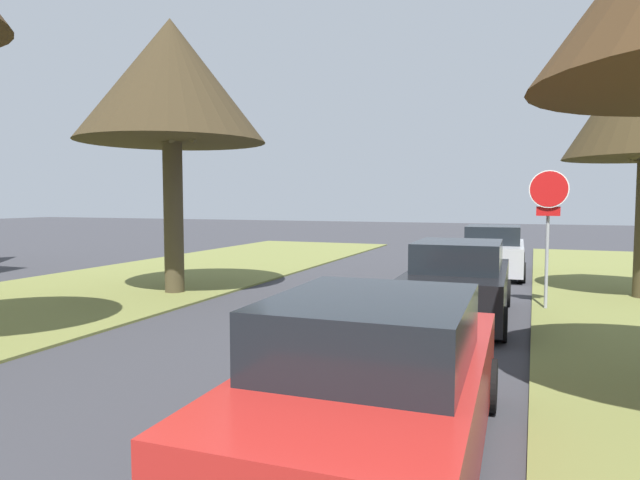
{
  "coord_description": "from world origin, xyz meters",
  "views": [
    {
      "loc": [
        3.6,
        1.68,
        2.39
      ],
      "look_at": [
        0.66,
        9.26,
        1.8
      ],
      "focal_mm": 30.99,
      "sensor_mm": 36.0,
      "label": 1
    }
  ],
  "objects_px": {
    "stop_sign_far": "(548,209)",
    "parked_sedan_silver": "(493,252)",
    "street_tree_left_mid_b": "(171,83)",
    "parked_sedan_red": "(376,387)",
    "parked_sedan_black": "(459,283)"
  },
  "relations": [
    {
      "from": "stop_sign_far",
      "to": "parked_sedan_silver",
      "type": "bearing_deg",
      "value": 104.7
    },
    {
      "from": "parked_sedan_silver",
      "to": "street_tree_left_mid_b",
      "type": "bearing_deg",
      "value": -137.44
    },
    {
      "from": "street_tree_left_mid_b",
      "to": "parked_sedan_red",
      "type": "xyz_separation_m",
      "value": [
        7.24,
        -7.01,
        -4.57
      ]
    },
    {
      "from": "parked_sedan_red",
      "to": "parked_sedan_silver",
      "type": "bearing_deg",
      "value": 89.7
    },
    {
      "from": "street_tree_left_mid_b",
      "to": "parked_sedan_silver",
      "type": "relative_size",
      "value": 1.53
    },
    {
      "from": "parked_sedan_silver",
      "to": "parked_sedan_black",
      "type": "bearing_deg",
      "value": -91.47
    },
    {
      "from": "parked_sedan_black",
      "to": "parked_sedan_silver",
      "type": "bearing_deg",
      "value": 88.53
    },
    {
      "from": "parked_sedan_red",
      "to": "parked_sedan_silver",
      "type": "xyz_separation_m",
      "value": [
        0.07,
        13.73,
        0.0
      ]
    },
    {
      "from": "stop_sign_far",
      "to": "parked_sedan_red",
      "type": "relative_size",
      "value": 0.67
    },
    {
      "from": "stop_sign_far",
      "to": "parked_sedan_red",
      "type": "xyz_separation_m",
      "value": [
        -1.54,
        -8.12,
        -1.47
      ]
    },
    {
      "from": "parked_sedan_black",
      "to": "parked_sedan_silver",
      "type": "xyz_separation_m",
      "value": [
        0.18,
        7.15,
        0.0
      ]
    },
    {
      "from": "street_tree_left_mid_b",
      "to": "parked_sedan_silver",
      "type": "height_order",
      "value": "street_tree_left_mid_b"
    },
    {
      "from": "parked_sedan_black",
      "to": "parked_sedan_silver",
      "type": "relative_size",
      "value": 1.0
    },
    {
      "from": "parked_sedan_red",
      "to": "stop_sign_far",
      "type": "bearing_deg",
      "value": 79.22
    },
    {
      "from": "stop_sign_far",
      "to": "parked_sedan_black",
      "type": "bearing_deg",
      "value": -137.14
    }
  ]
}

